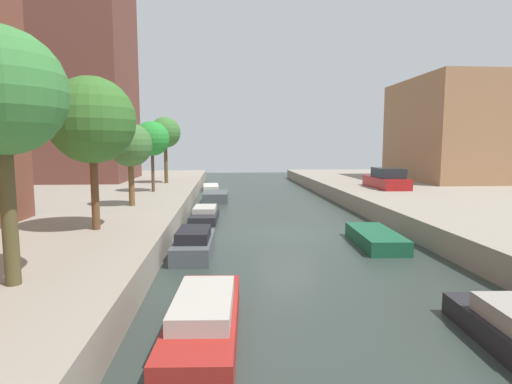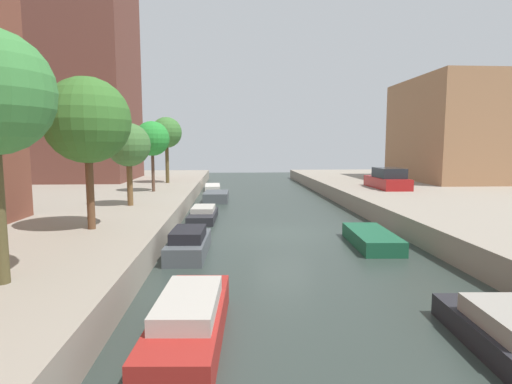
{
  "view_description": "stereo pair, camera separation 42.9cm",
  "coord_description": "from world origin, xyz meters",
  "views": [
    {
      "loc": [
        -2.87,
        -18.28,
        4.03
      ],
      "look_at": [
        -0.68,
        9.4,
        0.85
      ],
      "focal_mm": 28.78,
      "sensor_mm": 36.0,
      "label": 1
    },
    {
      "loc": [
        -2.45,
        -18.31,
        4.03
      ],
      "look_at": [
        -0.68,
        9.4,
        0.85
      ],
      "focal_mm": 28.78,
      "sensor_mm": 36.0,
      "label": 2
    }
  ],
  "objects": [
    {
      "name": "ground_plane",
      "position": [
        0.0,
        0.0,
        0.0
      ],
      "size": [
        84.0,
        84.0,
        0.0
      ],
      "primitive_type": "plane",
      "color": "#2D3833"
    },
    {
      "name": "apartment_tower_far",
      "position": [
        -16.0,
        18.67,
        10.0
      ],
      "size": [
        10.0,
        9.09,
        18.0
      ],
      "primitive_type": "cube",
      "color": "brown",
      "rests_on": "quay_left"
    },
    {
      "name": "low_block_right",
      "position": [
        18.0,
        16.15,
        5.32
      ],
      "size": [
        10.0,
        11.19,
        8.64
      ],
      "primitive_type": "cube",
      "color": "#9E704C",
      "rests_on": "quay_right"
    },
    {
      "name": "street_tree_1",
      "position": [
        -7.48,
        -9.21,
        5.1
      ],
      "size": [
        2.67,
        2.67,
        5.48
      ],
      "color": "#4F4627",
      "rests_on": "quay_left"
    },
    {
      "name": "street_tree_2",
      "position": [
        -7.48,
        -3.3,
        4.89
      ],
      "size": [
        3.04,
        3.04,
        5.43
      ],
      "color": "brown",
      "rests_on": "quay_left"
    },
    {
      "name": "street_tree_3",
      "position": [
        -7.48,
        2.56,
        4.01
      ],
      "size": [
        2.17,
        2.17,
        4.13
      ],
      "color": "brown",
      "rests_on": "quay_left"
    },
    {
      "name": "street_tree_4",
      "position": [
        -7.48,
        8.88,
        4.44
      ],
      "size": [
        2.25,
        2.25,
        4.58
      ],
      "color": "brown",
      "rests_on": "quay_left"
    },
    {
      "name": "street_tree_5",
      "position": [
        -7.48,
        15.05,
        4.99
      ],
      "size": [
        2.44,
        2.44,
        5.25
      ],
      "color": "brown",
      "rests_on": "quay_left"
    },
    {
      "name": "parked_car",
      "position": [
        8.68,
        9.93,
        1.6
      ],
      "size": [
        1.91,
        4.72,
        1.44
      ],
      "color": "maroon",
      "rests_on": "quay_right"
    },
    {
      "name": "moored_boat_left_1",
      "position": [
        -3.3,
        -10.2,
        0.44
      ],
      "size": [
        1.6,
        4.47,
        1.03
      ],
      "color": "maroon",
      "rests_on": "ground_plane"
    },
    {
      "name": "moored_boat_left_2",
      "position": [
        -3.97,
        -3.42,
        0.43
      ],
      "size": [
        1.46,
        3.61,
        1.01
      ],
      "color": "#4C5156",
      "rests_on": "ground_plane"
    },
    {
      "name": "moored_boat_left_3",
      "position": [
        -3.9,
        3.69,
        0.3
      ],
      "size": [
        1.51,
        3.83,
        0.72
      ],
      "color": "#232328",
      "rests_on": "ground_plane"
    },
    {
      "name": "moored_boat_left_4",
      "position": [
        -3.44,
        11.14,
        0.34
      ],
      "size": [
        1.78,
        3.19,
        0.68
      ],
      "color": "#4C5156",
      "rests_on": "ground_plane"
    },
    {
      "name": "moored_boat_left_5",
      "position": [
        -4.03,
        18.89,
        0.23
      ],
      "size": [
        1.47,
        3.76,
        0.45
      ],
      "color": "beige",
      "rests_on": "ground_plane"
    },
    {
      "name": "moored_boat_right_2",
      "position": [
        3.24,
        -2.44,
        0.29
      ],
      "size": [
        1.74,
        3.98,
        0.57
      ],
      "color": "#195638",
      "rests_on": "ground_plane"
    }
  ]
}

